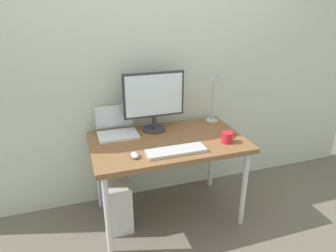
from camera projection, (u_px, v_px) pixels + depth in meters
ground_plane at (168, 214)px, 2.67m from camera, size 6.00×6.00×0.00m
back_wall at (152, 57)px, 2.54m from camera, size 4.40×0.04×2.60m
desk at (168, 148)px, 2.42m from camera, size 1.21×0.72×0.72m
monitor at (154, 98)px, 2.48m from camera, size 0.51×0.20×0.50m
laptop at (117, 127)px, 2.49m from camera, size 0.32×0.27×0.23m
desk_lamp at (215, 83)px, 2.61m from camera, size 0.11×0.16×0.50m
keyboard at (176, 151)px, 2.19m from camera, size 0.44×0.14×0.02m
mouse at (135, 155)px, 2.12m from camera, size 0.06×0.09×0.03m
coffee_mug at (227, 137)px, 2.34m from camera, size 0.12×0.09×0.08m
computer_tower at (118, 201)px, 2.49m from camera, size 0.18×0.36×0.42m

